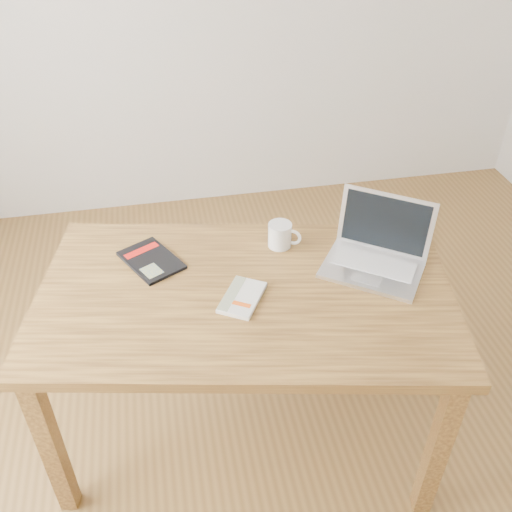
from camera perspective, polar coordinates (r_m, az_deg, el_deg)
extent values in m
plane|color=brown|center=(2.47, 4.50, -18.40)|extent=(4.00, 4.00, 0.00)
cube|color=brown|center=(1.97, -1.09, -3.98)|extent=(1.56, 1.08, 0.04)
cube|color=brown|center=(2.14, -19.82, -17.45)|extent=(0.07, 0.07, 0.71)
cube|color=brown|center=(2.11, 17.75, -17.85)|extent=(0.07, 0.07, 0.71)
cube|color=brown|center=(2.58, -15.55, -4.92)|extent=(0.07, 0.07, 0.71)
cube|color=brown|center=(2.56, 14.06, -5.09)|extent=(0.07, 0.07, 0.71)
cube|color=silver|center=(1.93, -1.39, -4.18)|extent=(0.20, 0.22, 0.01)
cube|color=white|center=(1.92, -1.39, -4.16)|extent=(0.19, 0.22, 0.02)
cube|color=gray|center=(1.93, -2.45, -3.73)|extent=(0.13, 0.18, 0.00)
cube|color=#D04A0E|center=(1.89, -1.45, -4.85)|extent=(0.06, 0.05, 0.00)
cube|color=black|center=(2.12, -10.44, -0.42)|extent=(0.25, 0.28, 0.01)
cube|color=#B4130C|center=(2.16, -11.37, 0.55)|extent=(0.13, 0.09, 0.00)
cube|color=gray|center=(2.06, -10.39, -1.46)|extent=(0.09, 0.09, 0.00)
cube|color=silver|center=(2.08, 11.49, -1.32)|extent=(0.41, 0.39, 0.02)
cube|color=silver|center=(2.10, 11.72, -0.69)|extent=(0.31, 0.27, 0.00)
cube|color=#BCBCC1|center=(2.02, 11.00, -2.28)|extent=(0.11, 0.10, 0.00)
cube|color=silver|center=(2.12, 12.84, 3.29)|extent=(0.30, 0.23, 0.23)
cube|color=black|center=(2.12, 12.81, 3.24)|extent=(0.27, 0.20, 0.20)
cylinder|color=white|center=(2.14, 2.39, 2.12)|extent=(0.09, 0.09, 0.10)
cylinder|color=black|center=(2.12, 2.42, 3.09)|extent=(0.07, 0.07, 0.01)
torus|color=white|center=(2.13, 3.70, 1.88)|extent=(0.06, 0.04, 0.07)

